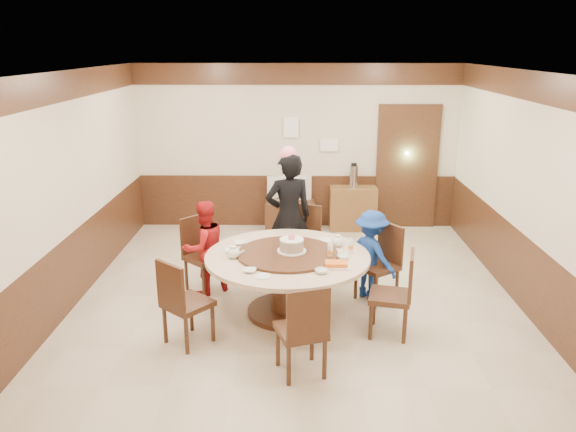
{
  "coord_description": "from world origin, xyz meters",
  "views": [
    {
      "loc": [
        -0.02,
        -6.57,
        3.09
      ],
      "look_at": [
        -0.11,
        -0.07,
        1.1
      ],
      "focal_mm": 35.0,
      "sensor_mm": 36.0,
      "label": 1
    }
  ],
  "objects_px": {
    "banquet_table": "(288,272)",
    "person_blue": "(371,255)",
    "person_red": "(205,248)",
    "birthday_cake": "(292,245)",
    "tv_stand": "(290,215)",
    "person_standing": "(289,217)",
    "thermos": "(354,176)",
    "side_cabinet": "(353,208)",
    "shrimp_platter": "(336,265)",
    "television": "(290,189)"
  },
  "relations": [
    {
      "from": "person_standing",
      "to": "shrimp_platter",
      "type": "bearing_deg",
      "value": 94.75
    },
    {
      "from": "person_blue",
      "to": "television",
      "type": "bearing_deg",
      "value": -20.38
    },
    {
      "from": "banquet_table",
      "to": "person_red",
      "type": "height_order",
      "value": "person_red"
    },
    {
      "from": "banquet_table",
      "to": "person_blue",
      "type": "bearing_deg",
      "value": 24.55
    },
    {
      "from": "banquet_table",
      "to": "tv_stand",
      "type": "bearing_deg",
      "value": 90.1
    },
    {
      "from": "tv_stand",
      "to": "person_standing",
      "type": "bearing_deg",
      "value": -89.88
    },
    {
      "from": "banquet_table",
      "to": "person_standing",
      "type": "height_order",
      "value": "person_standing"
    },
    {
      "from": "banquet_table",
      "to": "person_red",
      "type": "relative_size",
      "value": 1.56
    },
    {
      "from": "tv_stand",
      "to": "television",
      "type": "height_order",
      "value": "television"
    },
    {
      "from": "television",
      "to": "tv_stand",
      "type": "bearing_deg",
      "value": -9.48
    },
    {
      "from": "person_blue",
      "to": "thermos",
      "type": "relative_size",
      "value": 3.02
    },
    {
      "from": "person_red",
      "to": "tv_stand",
      "type": "bearing_deg",
      "value": -149.3
    },
    {
      "from": "person_blue",
      "to": "television",
      "type": "distance_m",
      "value": 2.94
    },
    {
      "from": "banquet_table",
      "to": "shrimp_platter",
      "type": "height_order",
      "value": "shrimp_platter"
    },
    {
      "from": "banquet_table",
      "to": "thermos",
      "type": "height_order",
      "value": "thermos"
    },
    {
      "from": "person_red",
      "to": "person_standing",
      "type": "bearing_deg",
      "value": 168.77
    },
    {
      "from": "person_blue",
      "to": "shrimp_platter",
      "type": "relative_size",
      "value": 3.82
    },
    {
      "from": "person_red",
      "to": "banquet_table",
      "type": "bearing_deg",
      "value": 113.61
    },
    {
      "from": "birthday_cake",
      "to": "side_cabinet",
      "type": "distance_m",
      "value": 3.41
    },
    {
      "from": "person_red",
      "to": "tv_stand",
      "type": "xyz_separation_m",
      "value": [
        1.06,
        2.62,
        -0.36
      ]
    },
    {
      "from": "person_red",
      "to": "television",
      "type": "xyz_separation_m",
      "value": [
        1.06,
        2.62,
        0.11
      ]
    },
    {
      "from": "person_blue",
      "to": "person_red",
      "type": "bearing_deg",
      "value": 45.53
    },
    {
      "from": "person_red",
      "to": "birthday_cake",
      "type": "relative_size",
      "value": 3.56
    },
    {
      "from": "side_cabinet",
      "to": "person_standing",
      "type": "bearing_deg",
      "value": -116.93
    },
    {
      "from": "side_cabinet",
      "to": "thermos",
      "type": "distance_m",
      "value": 0.57
    },
    {
      "from": "banquet_table",
      "to": "person_standing",
      "type": "xyz_separation_m",
      "value": [
        -0.0,
        1.12,
        0.34
      ]
    },
    {
      "from": "thermos",
      "to": "television",
      "type": "bearing_deg",
      "value": -178.41
    },
    {
      "from": "birthday_cake",
      "to": "television",
      "type": "relative_size",
      "value": 0.45
    },
    {
      "from": "person_standing",
      "to": "thermos",
      "type": "relative_size",
      "value": 4.58
    },
    {
      "from": "person_standing",
      "to": "tv_stand",
      "type": "bearing_deg",
      "value": -105.16
    },
    {
      "from": "shrimp_platter",
      "to": "side_cabinet",
      "type": "bearing_deg",
      "value": 81.49
    },
    {
      "from": "banquet_table",
      "to": "television",
      "type": "xyz_separation_m",
      "value": [
        -0.01,
        3.22,
        0.19
      ]
    },
    {
      "from": "person_red",
      "to": "birthday_cake",
      "type": "height_order",
      "value": "person_red"
    },
    {
      "from": "shrimp_platter",
      "to": "person_standing",
      "type": "bearing_deg",
      "value": 110.02
    },
    {
      "from": "person_red",
      "to": "television",
      "type": "distance_m",
      "value": 2.83
    },
    {
      "from": "person_standing",
      "to": "person_red",
      "type": "height_order",
      "value": "person_standing"
    },
    {
      "from": "person_standing",
      "to": "person_red",
      "type": "bearing_deg",
      "value": 10.78
    },
    {
      "from": "banquet_table",
      "to": "person_standing",
      "type": "distance_m",
      "value": 1.17
    },
    {
      "from": "banquet_table",
      "to": "side_cabinet",
      "type": "xyz_separation_m",
      "value": [
        1.08,
        3.25,
        -0.16
      ]
    },
    {
      "from": "tv_stand",
      "to": "thermos",
      "type": "distance_m",
      "value": 1.29
    },
    {
      "from": "person_red",
      "to": "thermos",
      "type": "relative_size",
      "value": 3.23
    },
    {
      "from": "banquet_table",
      "to": "person_standing",
      "type": "relative_size",
      "value": 1.1
    },
    {
      "from": "person_red",
      "to": "shrimp_platter",
      "type": "relative_size",
      "value": 4.1
    },
    {
      "from": "banquet_table",
      "to": "shrimp_platter",
      "type": "bearing_deg",
      "value": -34.55
    },
    {
      "from": "person_standing",
      "to": "thermos",
      "type": "xyz_separation_m",
      "value": [
        1.08,
        2.13,
        0.07
      ]
    },
    {
      "from": "person_blue",
      "to": "shrimp_platter",
      "type": "height_order",
      "value": "person_blue"
    },
    {
      "from": "shrimp_platter",
      "to": "thermos",
      "type": "height_order",
      "value": "thermos"
    },
    {
      "from": "person_standing",
      "to": "birthday_cake",
      "type": "relative_size",
      "value": 5.05
    },
    {
      "from": "thermos",
      "to": "tv_stand",
      "type": "bearing_deg",
      "value": -178.41
    },
    {
      "from": "banquet_table",
      "to": "birthday_cake",
      "type": "height_order",
      "value": "birthday_cake"
    }
  ]
}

